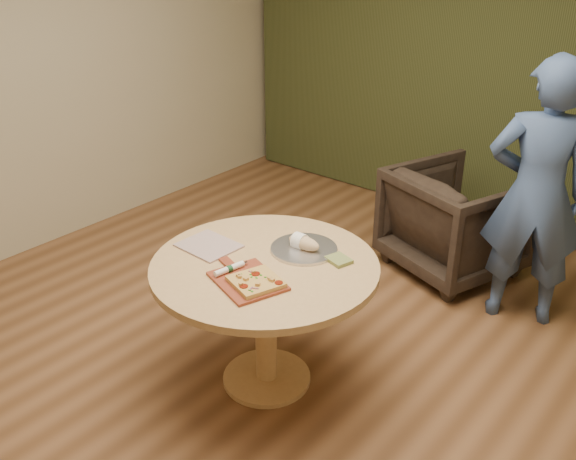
{
  "coord_description": "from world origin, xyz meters",
  "views": [
    {
      "loc": [
        1.88,
        -2.0,
        2.35
      ],
      "look_at": [
        0.03,
        0.25,
        0.92
      ],
      "focal_mm": 40.0,
      "sensor_mm": 36.0,
      "label": 1
    }
  ],
  "objects_px": {
    "pizza_paddle": "(247,280)",
    "flatbread_pizza": "(256,282)",
    "cutlery_roll": "(229,269)",
    "serving_tray": "(304,249)",
    "armchair": "(457,216)",
    "bread_roll": "(303,242)",
    "person_standing": "(536,195)",
    "pedestal_table": "(265,287)"
  },
  "relations": [
    {
      "from": "flatbread_pizza",
      "to": "bread_roll",
      "type": "xyz_separation_m",
      "value": [
        -0.06,
        0.44,
        0.02
      ]
    },
    {
      "from": "serving_tray",
      "to": "person_standing",
      "type": "xyz_separation_m",
      "value": [
        0.75,
        1.3,
        0.09
      ]
    },
    {
      "from": "armchair",
      "to": "person_standing",
      "type": "height_order",
      "value": "person_standing"
    },
    {
      "from": "flatbread_pizza",
      "to": "cutlery_roll",
      "type": "xyz_separation_m",
      "value": [
        -0.18,
        0.0,
        0.0
      ]
    },
    {
      "from": "flatbread_pizza",
      "to": "person_standing",
      "type": "relative_size",
      "value": 0.17
    },
    {
      "from": "pedestal_table",
      "to": "person_standing",
      "type": "bearing_deg",
      "value": 62.06
    },
    {
      "from": "flatbread_pizza",
      "to": "serving_tray",
      "type": "height_order",
      "value": "flatbread_pizza"
    },
    {
      "from": "flatbread_pizza",
      "to": "cutlery_roll",
      "type": "height_order",
      "value": "flatbread_pizza"
    },
    {
      "from": "armchair",
      "to": "pizza_paddle",
      "type": "bearing_deg",
      "value": 104.65
    },
    {
      "from": "serving_tray",
      "to": "flatbread_pizza",
      "type": "bearing_deg",
      "value": -83.38
    },
    {
      "from": "person_standing",
      "to": "pedestal_table",
      "type": "bearing_deg",
      "value": 37.94
    },
    {
      "from": "flatbread_pizza",
      "to": "pedestal_table",
      "type": "bearing_deg",
      "value": 120.78
    },
    {
      "from": "pizza_paddle",
      "to": "flatbread_pizza",
      "type": "relative_size",
      "value": 1.7
    },
    {
      "from": "pizza_paddle",
      "to": "armchair",
      "type": "xyz_separation_m",
      "value": [
        0.16,
        2.01,
        -0.34
      ]
    },
    {
      "from": "bread_roll",
      "to": "armchair",
      "type": "relative_size",
      "value": 0.23
    },
    {
      "from": "serving_tray",
      "to": "pizza_paddle",
      "type": "bearing_deg",
      "value": -91.91
    },
    {
      "from": "flatbread_pizza",
      "to": "cutlery_roll",
      "type": "relative_size",
      "value": 1.4
    },
    {
      "from": "pizza_paddle",
      "to": "armchair",
      "type": "bearing_deg",
      "value": 104.32
    },
    {
      "from": "pizza_paddle",
      "to": "cutlery_roll",
      "type": "bearing_deg",
      "value": -160.94
    },
    {
      "from": "pizza_paddle",
      "to": "bread_roll",
      "type": "bearing_deg",
      "value": 108.16
    },
    {
      "from": "flatbread_pizza",
      "to": "armchair",
      "type": "xyz_separation_m",
      "value": [
        0.1,
        2.02,
        -0.35
      ]
    },
    {
      "from": "flatbread_pizza",
      "to": "bread_roll",
      "type": "distance_m",
      "value": 0.44
    },
    {
      "from": "serving_tray",
      "to": "pedestal_table",
      "type": "bearing_deg",
      "value": -105.65
    },
    {
      "from": "cutlery_roll",
      "to": "bread_roll",
      "type": "xyz_separation_m",
      "value": [
        0.12,
        0.43,
        0.01
      ]
    },
    {
      "from": "pedestal_table",
      "to": "armchair",
      "type": "relative_size",
      "value": 1.39
    },
    {
      "from": "pizza_paddle",
      "to": "serving_tray",
      "type": "bearing_deg",
      "value": 106.99
    },
    {
      "from": "armchair",
      "to": "bread_roll",
      "type": "bearing_deg",
      "value": 103.61
    },
    {
      "from": "pedestal_table",
      "to": "armchair",
      "type": "height_order",
      "value": "armchair"
    },
    {
      "from": "pizza_paddle",
      "to": "bread_roll",
      "type": "xyz_separation_m",
      "value": [
        0.01,
        0.43,
        0.04
      ]
    },
    {
      "from": "serving_tray",
      "to": "person_standing",
      "type": "relative_size",
      "value": 0.21
    },
    {
      "from": "pizza_paddle",
      "to": "armchair",
      "type": "height_order",
      "value": "armchair"
    },
    {
      "from": "serving_tray",
      "to": "bread_roll",
      "type": "relative_size",
      "value": 1.84
    },
    {
      "from": "flatbread_pizza",
      "to": "cutlery_roll",
      "type": "distance_m",
      "value": 0.18
    },
    {
      "from": "bread_roll",
      "to": "flatbread_pizza",
      "type": "bearing_deg",
      "value": -82.23
    },
    {
      "from": "pedestal_table",
      "to": "flatbread_pizza",
      "type": "distance_m",
      "value": 0.28
    },
    {
      "from": "flatbread_pizza",
      "to": "armchair",
      "type": "distance_m",
      "value": 2.05
    },
    {
      "from": "pedestal_table",
      "to": "flatbread_pizza",
      "type": "xyz_separation_m",
      "value": [
        0.12,
        -0.2,
        0.17
      ]
    },
    {
      "from": "cutlery_roll",
      "to": "armchair",
      "type": "bearing_deg",
      "value": 92.5
    },
    {
      "from": "pedestal_table",
      "to": "pizza_paddle",
      "type": "xyz_separation_m",
      "value": [
        0.05,
        -0.19,
        0.15
      ]
    },
    {
      "from": "pedestal_table",
      "to": "person_standing",
      "type": "distance_m",
      "value": 1.76
    },
    {
      "from": "pedestal_table",
      "to": "serving_tray",
      "type": "xyz_separation_m",
      "value": [
        0.07,
        0.24,
        0.15
      ]
    },
    {
      "from": "cutlery_roll",
      "to": "person_standing",
      "type": "height_order",
      "value": "person_standing"
    }
  ]
}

